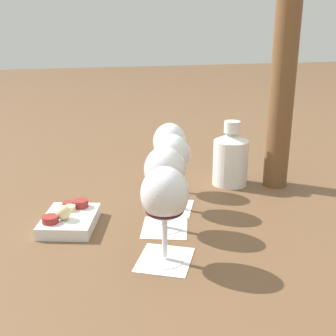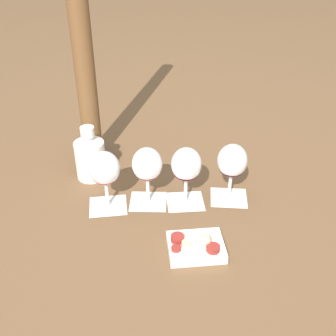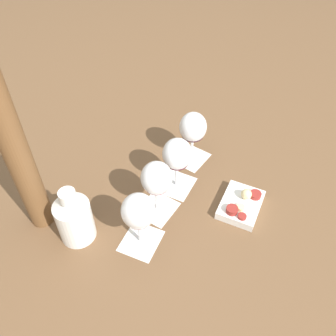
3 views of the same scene
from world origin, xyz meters
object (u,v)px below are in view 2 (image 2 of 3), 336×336
Objects in this scene: wine_glass_0 at (105,171)px; wine_glass_3 at (232,163)px; wine_glass_2 at (186,167)px; umbrella_pole at (80,31)px; wine_glass_1 at (147,167)px; ceramic_vase at (90,156)px; snack_dish at (196,246)px.

wine_glass_3 is at bearing -18.41° from wine_glass_0.
wine_glass_2 is 0.21× the size of umbrella_pole.
wine_glass_0 is 0.11m from wine_glass_1.
wine_glass_3 is (0.22, -0.08, 0.00)m from wine_glass_1.
wine_glass_1 is at bearing 155.10° from wine_glass_2.
wine_glass_2 is 1.01× the size of ceramic_vase.
wine_glass_0 and wine_glass_3 have the same top height.
snack_dish is (-0.07, -0.19, -0.10)m from wine_glass_2.
wine_glass_3 is (0.12, -0.04, 0.00)m from wine_glass_2.
ceramic_vase is 0.36m from umbrella_pole.
umbrella_pole is (-0.10, 0.54, 0.40)m from snack_dish.
ceramic_vase is 0.21× the size of umbrella_pole.
ceramic_vase is 1.05× the size of snack_dish.
wine_glass_1 is 0.23m from ceramic_vase.
wine_glass_2 is (0.21, -0.07, 0.00)m from wine_glass_0.
wine_glass_2 is 0.49m from umbrella_pole.
ceramic_vase is at bearing 107.82° from snack_dish.
ceramic_vase is at bearing 139.76° from wine_glass_3.
ceramic_vase is (-0.11, 0.20, -0.04)m from wine_glass_1.
wine_glass_0 is 0.41m from umbrella_pole.
wine_glass_2 is 0.22m from snack_dish.
wine_glass_1 is 1.01× the size of ceramic_vase.
wine_glass_2 is at bearing -49.67° from ceramic_vase.
wine_glass_3 is at bearing -40.24° from ceramic_vase.
umbrella_pole is at bearing 70.72° from ceramic_vase.
snack_dish is at bearing -109.31° from wine_glass_2.
snack_dish is (-0.19, -0.15, -0.10)m from wine_glass_3.
ceramic_vase is at bearing 130.33° from wine_glass_2.
wine_glass_2 is (0.10, -0.04, 0.00)m from wine_glass_1.
umbrella_pole is at bearing 102.54° from wine_glass_1.
snack_dish is (0.14, -0.26, -0.10)m from wine_glass_0.
wine_glass_0 is at bearing 161.59° from wine_glass_3.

